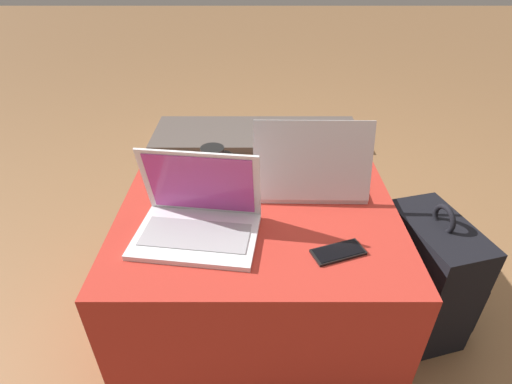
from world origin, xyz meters
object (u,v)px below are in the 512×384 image
(cell_phone, at_px, (337,252))
(coffee_mug, at_px, (213,158))
(backpack, at_px, (427,276))
(laptop_far, at_px, (308,174))
(laptop_near, at_px, (197,217))

(cell_phone, bearing_deg, coffee_mug, 19.71)
(backpack, height_order, coffee_mug, coffee_mug)
(cell_phone, bearing_deg, laptop_far, -11.30)
(laptop_near, height_order, coffee_mug, laptop_near)
(laptop_far, bearing_deg, coffee_mug, -21.07)
(laptop_far, height_order, backpack, laptop_far)
(laptop_far, bearing_deg, cell_phone, 99.16)
(cell_phone, relative_size, coffee_mug, 1.29)
(backpack, bearing_deg, cell_phone, 98.60)
(cell_phone, bearing_deg, backpack, -86.17)
(laptop_far, xyz_separation_m, backpack, (0.41, -0.17, -0.30))
(cell_phone, height_order, backpack, backpack)
(laptop_near, bearing_deg, laptop_far, 41.62)
(backpack, bearing_deg, laptop_near, 79.89)
(laptop_near, xyz_separation_m, backpack, (0.76, 0.06, -0.30))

